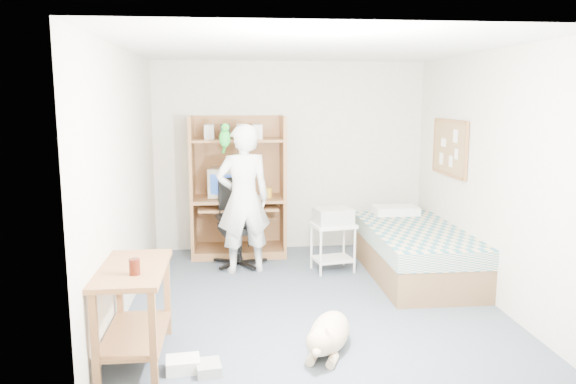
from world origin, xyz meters
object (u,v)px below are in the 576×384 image
object	(u,v)px
computer_hutch	(238,192)
dog	(328,334)
side_desk	(134,299)
printer_cart	(333,239)
office_chair	(238,234)
bed	(414,251)
person	(243,199)

from	to	relation	value
computer_hutch	dog	size ratio (longest dim) A/B	2.01
side_desk	printer_cart	bearing A→B (deg)	46.99
computer_hutch	office_chair	xyz separation A→B (m)	(-0.01, -0.47, -0.45)
printer_cart	bed	bearing A→B (deg)	-27.83
computer_hutch	person	xyz separation A→B (m)	(0.05, -0.77, 0.05)
computer_hutch	side_desk	size ratio (longest dim) A/B	1.80
side_desk	person	world-z (taller)	person
person	printer_cart	bearing A→B (deg)	164.15
computer_hutch	bed	world-z (taller)	computer_hutch
computer_hutch	side_desk	bearing A→B (deg)	-106.14
bed	office_chair	size ratio (longest dim) A/B	1.93
dog	printer_cart	distance (m)	2.18
person	computer_hutch	bearing A→B (deg)	-97.71
person	dog	size ratio (longest dim) A/B	1.95
office_chair	person	size ratio (longest dim) A/B	0.60
office_chair	bed	bearing A→B (deg)	-29.52
bed	dog	world-z (taller)	bed
bed	dog	distance (m)	2.28
dog	printer_cart	bearing A→B (deg)	100.98
side_desk	computer_hutch	bearing A→B (deg)	73.86
side_desk	office_chair	world-z (taller)	office_chair
bed	dog	bearing A→B (deg)	-125.53
dog	computer_hutch	bearing A→B (deg)	124.95
bed	printer_cart	xyz separation A→B (m)	(-0.90, 0.27, 0.09)
dog	printer_cart	xyz separation A→B (m)	(0.42, 2.12, 0.23)
bed	dog	size ratio (longest dim) A/B	2.26
computer_hutch	person	distance (m)	0.78
computer_hutch	side_desk	world-z (taller)	computer_hutch
side_desk	person	bearing A→B (deg)	67.41
computer_hutch	bed	xyz separation A→B (m)	(2.00, -1.12, -0.53)
bed	printer_cart	world-z (taller)	bed
printer_cart	office_chair	bearing A→B (deg)	149.49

